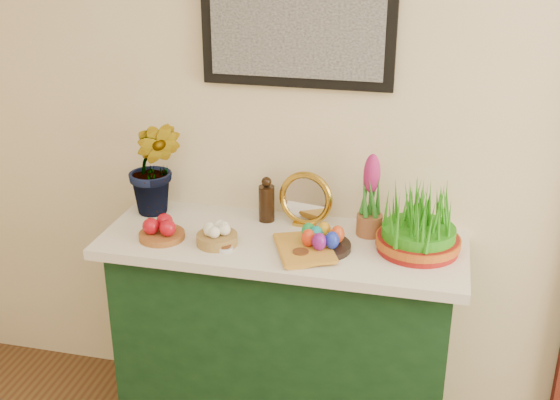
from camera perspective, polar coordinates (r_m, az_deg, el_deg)
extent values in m
cube|color=beige|center=(2.72, 7.77, 7.21)|extent=(4.00, 0.04, 2.70)
cube|color=black|center=(2.68, 1.41, 14.80)|extent=(0.74, 0.03, 0.54)
cube|color=#A5A5A5|center=(2.66, 1.33, 14.75)|extent=(0.66, 0.01, 0.46)
cube|color=#153A1C|center=(2.94, 0.23, -11.29)|extent=(1.30, 0.45, 0.85)
cube|color=silver|center=(2.71, 0.25, -3.49)|extent=(1.40, 0.55, 0.04)
imported|color=#2C7F26|center=(2.87, -10.22, 3.88)|extent=(0.28, 0.25, 0.54)
cylinder|color=brown|center=(2.74, -9.58, -2.86)|extent=(0.22, 0.22, 0.02)
cylinder|color=#A17E40|center=(2.66, -5.14, -3.19)|extent=(0.19, 0.19, 0.04)
cylinder|color=black|center=(2.83, -1.09, -0.29)|extent=(0.06, 0.06, 0.15)
sphere|color=black|center=(2.79, -1.11, 1.49)|extent=(0.04, 0.04, 0.04)
cube|color=#B58A29|center=(2.81, 2.01, -1.96)|extent=(0.09, 0.05, 0.01)
torus|color=#B58A29|center=(2.78, 2.10, 0.12)|extent=(0.23, 0.08, 0.22)
cylinder|color=silver|center=(2.78, 2.08, 0.08)|extent=(0.17, 0.04, 0.17)
imported|color=#C88A2A|center=(2.57, -0.15, -4.10)|extent=(0.27, 0.31, 0.04)
cylinder|color=silver|center=(2.62, -4.52, -3.94)|extent=(0.06, 0.06, 0.02)
cylinder|color=#592D14|center=(2.61, -4.52, -3.68)|extent=(0.05, 0.05, 0.01)
cylinder|color=silver|center=(2.55, 1.69, -4.55)|extent=(0.07, 0.07, 0.02)
cylinder|color=#592D14|center=(2.55, 1.69, -4.26)|extent=(0.06, 0.06, 0.01)
cylinder|color=black|center=(2.62, 3.40, -3.77)|extent=(0.28, 0.28, 0.02)
ellipsoid|color=red|center=(2.58, 2.33, -3.10)|extent=(0.05, 0.05, 0.07)
ellipsoid|color=#1B2FC0|center=(2.57, 4.26, -3.29)|extent=(0.05, 0.05, 0.07)
ellipsoid|color=orange|center=(2.64, 3.59, -2.48)|extent=(0.05, 0.05, 0.07)
ellipsoid|color=#1A903D|center=(2.63, 2.33, -2.56)|extent=(0.05, 0.05, 0.07)
ellipsoid|color=#E0481A|center=(2.61, 4.70, -2.80)|extent=(0.05, 0.05, 0.07)
ellipsoid|color=#74177F|center=(2.55, 3.20, -3.40)|extent=(0.05, 0.05, 0.07)
ellipsoid|color=#0C8F95|center=(2.61, 2.95, -2.84)|extent=(0.05, 0.05, 0.07)
cylinder|color=#945531|center=(2.74, 7.27, -2.00)|extent=(0.10, 0.10, 0.08)
ellipsoid|color=#B6246F|center=(2.66, 7.49, 2.13)|extent=(0.06, 0.06, 0.16)
cylinder|color=maroon|center=(2.65, 11.12, -3.48)|extent=(0.30, 0.30, 0.06)
cylinder|color=#A71A10|center=(2.65, 11.14, -3.26)|extent=(0.31, 0.31, 0.03)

